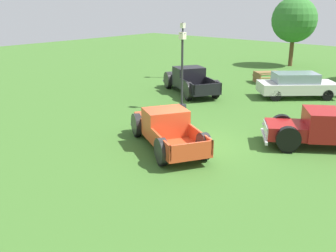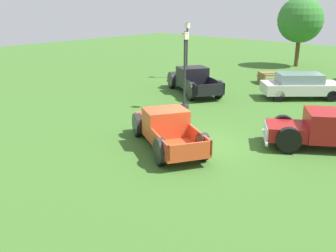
% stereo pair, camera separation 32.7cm
% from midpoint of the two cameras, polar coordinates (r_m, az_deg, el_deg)
% --- Properties ---
extents(ground_plane, '(80.00, 80.00, 0.00)m').
position_cam_midpoint_polar(ground_plane, '(15.90, 3.01, -2.92)').
color(ground_plane, '#3D6B28').
extents(pickup_truck_foreground, '(5.14, 3.88, 1.50)m').
position_cam_midpoint_polar(pickup_truck_foreground, '(15.81, -1.03, -0.26)').
color(pickup_truck_foreground, '#D14723').
rests_on(pickup_truck_foreground, ground_plane).
extents(pickup_truck_behind_left, '(5.48, 4.17, 1.61)m').
position_cam_midpoint_polar(pickup_truck_behind_left, '(25.12, 2.61, 6.70)').
color(pickup_truck_behind_left, black).
rests_on(pickup_truck_behind_left, ground_plane).
extents(pickup_truck_behind_right, '(5.09, 4.24, 1.52)m').
position_cam_midpoint_polar(pickup_truck_behind_right, '(16.64, 20.66, -0.48)').
color(pickup_truck_behind_right, maroon).
rests_on(pickup_truck_behind_right, ground_plane).
extents(sedan_distant_a, '(4.55, 4.45, 1.51)m').
position_cam_midpoint_polar(sedan_distant_a, '(24.74, 17.84, 5.74)').
color(sedan_distant_a, silver).
rests_on(sedan_distant_a, ground_plane).
extents(lamp_post_near, '(0.36, 0.36, 4.13)m').
position_cam_midpoint_polar(lamp_post_near, '(20.82, 1.62, 8.29)').
color(lamp_post_near, '#2D2D33').
rests_on(lamp_post_near, ground_plane).
extents(lamp_post_far, '(0.36, 0.36, 4.11)m').
position_cam_midpoint_polar(lamp_post_far, '(29.48, 1.81, 11.11)').
color(lamp_post_far, '#2D2D33').
rests_on(lamp_post_far, ground_plane).
extents(picnic_table, '(2.29, 2.33, 0.78)m').
position_cam_midpoint_polar(picnic_table, '(28.89, 14.00, 7.12)').
color(picnic_table, olive).
rests_on(picnic_table, ground_plane).
extents(oak_tree_west, '(3.88, 3.88, 5.93)m').
position_cam_midpoint_polar(oak_tree_west, '(36.64, 17.66, 14.51)').
color(oak_tree_west, brown).
rests_on(oak_tree_west, ground_plane).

